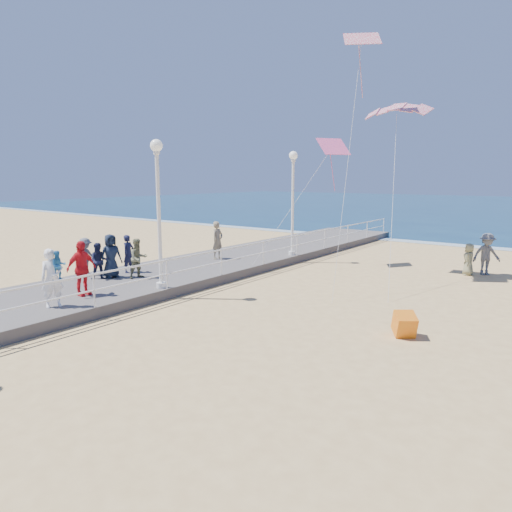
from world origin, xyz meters
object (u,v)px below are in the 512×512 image
Objects in this scene: toddler_held at (58,265)px; spectator_3 at (81,268)px; woman_holding_toddler at (52,278)px; spectator_2 at (86,257)px; spectator_4 at (111,256)px; beach_walker_a at (486,254)px; spectator_7 at (99,261)px; spectator_6 at (218,240)px; beach_walker_c at (469,259)px; spectator_0 at (128,254)px; lamp_post_mid at (158,199)px; box_kite at (404,326)px; lamp_post_far at (293,192)px; spectator_1 at (138,258)px.

spectator_3 reaches higher than toddler_held.
woman_holding_toddler is 0.97× the size of spectator_3.
spectator_4 reaches higher than spectator_2.
spectator_3 is (-0.54, 1.36, 0.03)m from woman_holding_toddler.
toddler_held reaches higher than beach_walker_a.
spectator_7 is (-2.43, 3.09, -0.58)m from toddler_held.
spectator_3 is 1.01× the size of spectator_6.
spectator_7 reaches higher than beach_walker_c.
spectator_0 is 1.10× the size of beach_walker_c.
beach_walker_a is (8.77, 11.60, -2.70)m from lamp_post_mid.
lamp_post_mid reaches higher than box_kite.
spectator_0 is at bearing -112.13° from lamp_post_far.
spectator_7 is at bearing 173.52° from spectator_0.
box_kite is (9.23, 4.79, -1.41)m from toddler_held.
box_kite is at bearing -72.54° from spectator_3.
spectator_4 reaches higher than beach_walker_a.
spectator_6 is (-2.37, 5.82, -2.33)m from lamp_post_mid.
spectator_3 is 3.15× the size of box_kite.
woman_holding_toddler is 4.31m from spectator_4.
woman_holding_toddler is at bearing -102.06° from lamp_post_mid.
lamp_post_mid is at bearing 151.75° from box_kite.
spectator_4 reaches higher than spectator_0.
beach_walker_c is at bearing 14.49° from lamp_post_far.
spectator_0 is 1.10× the size of spectator_7.
toddler_held reaches higher than spectator_0.
spectator_0 is 15.96m from beach_walker_a.
beach_walker_c is at bearing -37.52° from spectator_3.
lamp_post_far is 2.77× the size of beach_walker_a.
beach_walker_c is at bearing -51.00° from spectator_2.
spectator_6 is at bearing 112.14° from lamp_post_mid.
beach_walker_c is 2.44× the size of box_kite.
beach_walker_c is at bearing 56.24° from box_kite.
lamp_post_far is at bearing 101.48° from box_kite.
woman_holding_toddler is at bearing -165.29° from spectator_0.
beach_walker_a is at bearing -32.74° from spectator_1.
spectator_1 is at bearing 146.94° from box_kite.
spectator_6 is at bearing 4.81° from spectator_3.
beach_walker_a is at bearing -32.43° from spectator_4.
spectator_2 is at bearing -174.43° from beach_walker_a.
beach_walker_a is (9.56, 15.31, -0.36)m from woman_holding_toddler.
beach_walker_c is at bearing -13.90° from woman_holding_toddler.
woman_holding_toddler is 3.06× the size of box_kite.
spectator_1 is (-2.02, 0.61, -2.46)m from lamp_post_mid.
lamp_post_far is 10.28m from spectator_7.
beach_walker_c is (-0.63, -0.50, -0.23)m from beach_walker_a.
woman_holding_toddler is 17.31m from beach_walker_c.
toddler_held is 0.57× the size of spectator_0.
lamp_post_mid is 3.43× the size of spectator_2.
spectator_0 is at bearing 167.81° from spectator_6.
spectator_6 is 12.55m from beach_walker_a.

